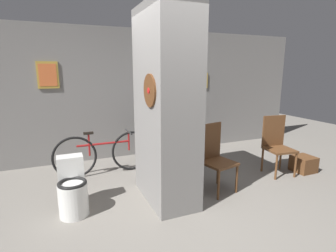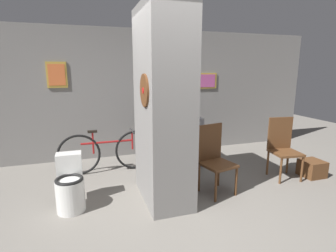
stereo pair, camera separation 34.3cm
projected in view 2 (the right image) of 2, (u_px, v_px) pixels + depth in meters
name	position (u px, v px, depth m)	size (l,w,h in m)	color
ground_plane	(187.00, 215.00, 3.30)	(14.00, 14.00, 0.00)	slate
wall_back	(141.00, 94.00, 5.48)	(8.00, 0.09, 2.60)	gray
pillar_center	(163.00, 107.00, 3.50)	(0.61, 1.11, 2.60)	gray
counter_shelf	(171.00, 143.00, 4.83)	(1.10, 0.44, 0.93)	gray
toilet	(70.00, 187.00, 3.40)	(0.36, 0.52, 0.71)	silver
chair_near_pillar	(214.00, 157.00, 3.85)	(0.52, 0.52, 1.01)	brown
chair_by_doorway	(283.00, 146.00, 4.40)	(0.49, 0.49, 1.01)	brown
bicycle	(108.00, 152.00, 4.63)	(1.70, 0.42, 0.78)	black
bottle_tall	(172.00, 112.00, 4.75)	(0.07, 0.07, 0.30)	silver
bottle_short	(168.00, 114.00, 4.64)	(0.07, 0.07, 0.25)	olive
floor_crate	(312.00, 168.00, 4.48)	(0.35, 0.35, 0.28)	brown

